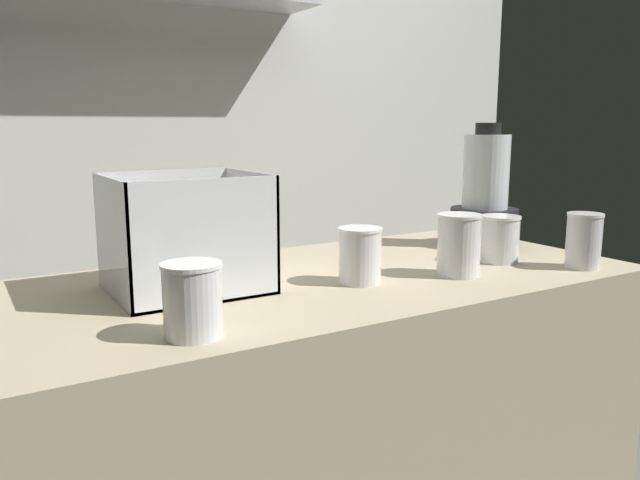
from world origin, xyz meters
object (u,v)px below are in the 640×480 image
object	(u,v)px
blender_pitcher	(485,200)
juice_cup_orange_middle	(459,249)
juice_cup_carrot_right	(500,242)
juice_cup_orange_far_left	(193,304)
carrot_display_bin	(189,255)
juice_cup_mango_far_right	(584,243)
juice_cup_pomegranate_left	(360,259)

from	to	relation	value
blender_pitcher	juice_cup_orange_middle	size ratio (longest dim) A/B	2.45
blender_pitcher	juice_cup_carrot_right	world-z (taller)	blender_pitcher
juice_cup_orange_far_left	juice_cup_carrot_right	bearing A→B (deg)	9.49
juice_cup_orange_far_left	juice_cup_orange_middle	size ratio (longest dim) A/B	0.87
carrot_display_bin	blender_pitcher	world-z (taller)	blender_pitcher
juice_cup_carrot_right	carrot_display_bin	bearing A→B (deg)	169.12
carrot_display_bin	juice_cup_mango_far_right	world-z (taller)	carrot_display_bin
blender_pitcher	juice_cup_mango_far_right	world-z (taller)	blender_pitcher
juice_cup_orange_middle	juice_cup_mango_far_right	xyz separation A→B (m)	(0.29, -0.09, -0.00)
blender_pitcher	juice_cup_mango_far_right	distance (m)	0.32
juice_cup_mango_far_right	juice_cup_orange_far_left	bearing A→B (deg)	179.42
carrot_display_bin	juice_cup_carrot_right	size ratio (longest dim) A/B	2.58
juice_cup_orange_far_left	juice_cup_carrot_right	xyz separation A→B (m)	(0.80, 0.13, -0.00)
blender_pitcher	juice_cup_carrot_right	distance (m)	0.22
carrot_display_bin	juice_cup_orange_middle	distance (m)	0.57
juice_cup_pomegranate_left	juice_cup_orange_middle	bearing A→B (deg)	-14.25
juice_cup_orange_far_left	juice_cup_carrot_right	size ratio (longest dim) A/B	1.05
juice_cup_pomegranate_left	juice_cup_carrot_right	distance (m)	0.40
blender_pitcher	juice_cup_carrot_right	xyz separation A→B (m)	(-0.12, -0.17, -0.08)
juice_cup_orange_middle	juice_cup_pomegranate_left	bearing A→B (deg)	165.75
juice_cup_orange_far_left	juice_cup_orange_middle	bearing A→B (deg)	7.74
carrot_display_bin	juice_cup_mango_far_right	xyz separation A→B (m)	(0.82, -0.28, -0.01)
juice_cup_pomegranate_left	juice_cup_orange_middle	world-z (taller)	juice_cup_orange_middle
juice_cup_orange_middle	blender_pitcher	bearing A→B (deg)	36.34
blender_pitcher	juice_cup_carrot_right	bearing A→B (deg)	-125.49
blender_pitcher	juice_cup_orange_far_left	xyz separation A→B (m)	(-0.92, -0.30, -0.07)
juice_cup_mango_far_right	juice_cup_pomegranate_left	bearing A→B (deg)	163.60
juice_cup_orange_far_left	juice_cup_mango_far_right	size ratio (longest dim) A/B	0.92
juice_cup_carrot_right	blender_pitcher	bearing A→B (deg)	54.51
juice_cup_pomegranate_left	juice_cup_mango_far_right	xyz separation A→B (m)	(0.51, -0.15, 0.01)
juice_cup_orange_far_left	juice_cup_pomegranate_left	xyz separation A→B (m)	(0.41, 0.14, -0.00)
blender_pitcher	juice_cup_orange_middle	distance (m)	0.38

